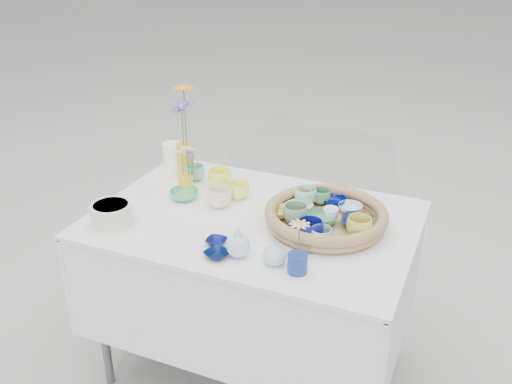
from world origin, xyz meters
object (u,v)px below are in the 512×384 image
at_px(wicker_tray, 326,217).
at_px(tall_vase_yellow, 186,159).
at_px(display_table, 254,366).
at_px(bud_vase_seafoam, 275,252).

xyz_separation_m(wicker_tray, tall_vase_yellow, (-0.74, 0.23, 0.03)).
height_order(display_table, bud_vase_seafoam, bud_vase_seafoam).
bearing_deg(tall_vase_yellow, bud_vase_seafoam, -39.87).
relative_size(display_table, wicker_tray, 2.66).
relative_size(display_table, tall_vase_yellow, 8.69).
distance_m(bud_vase_seafoam, tall_vase_yellow, 0.86).
bearing_deg(wicker_tray, display_table, -169.88).
bearing_deg(tall_vase_yellow, display_table, -30.88).
bearing_deg(bud_vase_seafoam, wicker_tray, 75.55).
height_order(wicker_tray, tall_vase_yellow, tall_vase_yellow).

